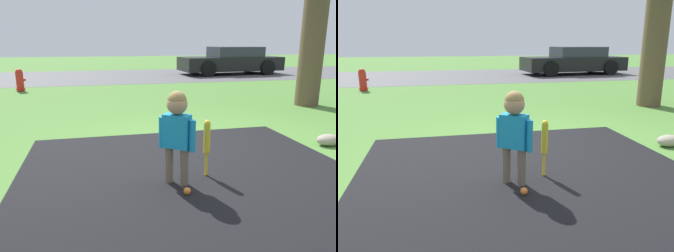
% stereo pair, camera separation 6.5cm
% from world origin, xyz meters
% --- Properties ---
extents(ground_plane, '(60.00, 60.00, 0.00)m').
position_xyz_m(ground_plane, '(0.00, 0.00, 0.00)').
color(ground_plane, '#518438').
extents(street_strip, '(40.00, 6.00, 0.01)m').
position_xyz_m(street_strip, '(0.00, 10.33, 0.00)').
color(street_strip, '#59595B').
rests_on(street_strip, ground).
extents(child, '(0.33, 0.28, 0.98)m').
position_xyz_m(child, '(-0.50, -0.96, 0.64)').
color(child, '#6B5B4C').
rests_on(child, ground).
extents(baseball_bat, '(0.07, 0.07, 0.64)m').
position_xyz_m(baseball_bat, '(-0.13, -0.82, 0.41)').
color(baseball_bat, yellow).
rests_on(baseball_bat, ground).
extents(sports_ball, '(0.07, 0.07, 0.07)m').
position_xyz_m(sports_ball, '(-0.46, -1.23, 0.04)').
color(sports_ball, orange).
rests_on(sports_ball, ground).
extents(fire_hydrant, '(0.30, 0.27, 0.67)m').
position_xyz_m(fire_hydrant, '(-3.42, 6.48, 0.33)').
color(fire_hydrant, red).
rests_on(fire_hydrant, ground).
extents(parked_car, '(4.66, 2.10, 1.22)m').
position_xyz_m(parked_car, '(4.90, 10.09, 0.59)').
color(parked_car, black).
rests_on(parked_car, ground).
extents(edging_rock, '(0.36, 0.25, 0.16)m').
position_xyz_m(edging_rock, '(1.95, -0.18, 0.08)').
color(edging_rock, '#9E937F').
rests_on(edging_rock, ground).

